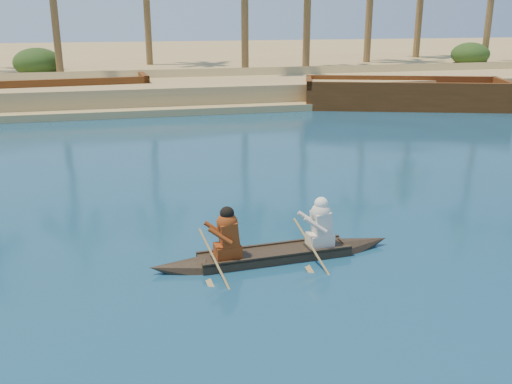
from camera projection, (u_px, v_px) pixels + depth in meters
name	position (u px, v px, depth m)	size (l,w,h in m)	color
sandy_embankment	(58.00, 66.00, 50.00)	(150.00, 51.00, 1.50)	tan
shrub_cluster	(35.00, 77.00, 35.54)	(100.00, 6.00, 2.40)	#213814
canoe	(275.00, 247.00, 12.14)	(5.40, 1.06, 1.48)	#30261A
barge_mid	(39.00, 94.00, 31.67)	(12.07, 4.79, 1.97)	#5E2F14
barge_right	(404.00, 96.00, 31.61)	(11.46, 6.79, 1.81)	#5E2F14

